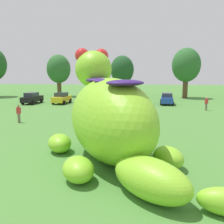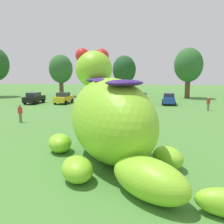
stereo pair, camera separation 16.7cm
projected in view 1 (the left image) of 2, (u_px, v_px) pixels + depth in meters
name	position (u px, v px, depth m)	size (l,w,h in m)	color
ground_plane	(100.00, 154.00, 14.91)	(160.00, 160.00, 0.00)	#4C8438
giant_inflatable_creature	(111.00, 118.00, 13.66)	(9.80, 11.01, 6.41)	#8CD12D
car_black	(32.00, 98.00, 38.04)	(2.37, 4.30, 1.72)	black
car_yellow	(62.00, 98.00, 38.10)	(2.36, 4.30, 1.72)	yellow
car_red	(86.00, 98.00, 37.65)	(2.29, 4.27, 1.72)	red
car_orange	(114.00, 98.00, 38.36)	(2.01, 4.13, 1.72)	orange
car_white	(140.00, 98.00, 37.98)	(1.95, 4.11, 1.72)	white
car_blue	(167.00, 99.00, 37.20)	(2.30, 4.27, 1.72)	#2347B7
tree_left	(59.00, 69.00, 48.32)	(4.57, 4.57, 8.11)	brown
tree_mid_left	(122.00, 70.00, 47.53)	(4.44, 4.44, 7.88)	brown
tree_centre_left	(186.00, 65.00, 45.44)	(5.15, 5.15, 9.14)	brown
spectator_near_inflatable	(19.00, 114.00, 23.86)	(0.38, 0.26, 1.71)	#726656
spectator_mid_field	(206.00, 104.00, 31.36)	(0.38, 0.26, 1.71)	#726656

